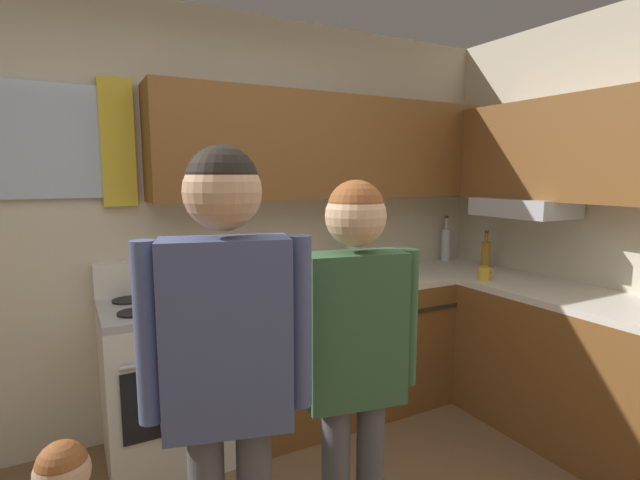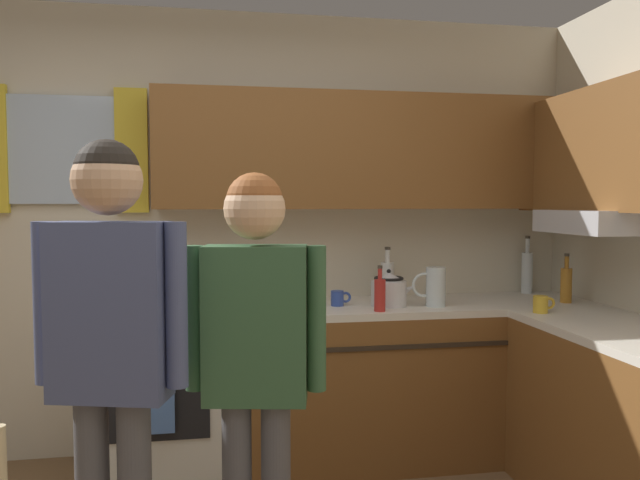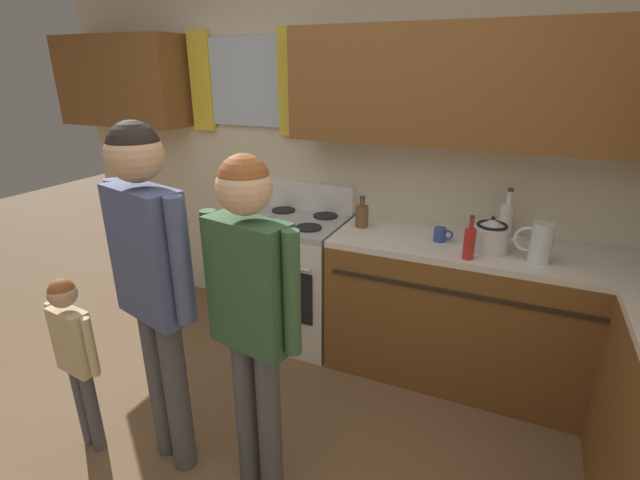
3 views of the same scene
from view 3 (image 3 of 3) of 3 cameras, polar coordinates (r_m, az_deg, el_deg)
name	(u,v)px [view 3 (image 3 of 3)]	position (r m, az deg, el deg)	size (l,w,h in m)	color
back_wall_unit	(347,129)	(3.16, 3.36, 13.68)	(4.60, 0.42, 2.60)	beige
kitchen_counter_run	(571,377)	(2.65, 28.83, -14.75)	(2.14, 2.16, 0.90)	brown
stove_oven	(297,276)	(3.30, -2.91, -4.52)	(0.66, 0.67, 1.10)	silver
bottle_squat_brown	(362,215)	(2.97, 5.26, 3.07)	(0.08, 0.08, 0.21)	brown
bottle_milk_white	(506,220)	(2.95, 22.22, 2.32)	(0.08, 0.08, 0.31)	white
bottle_sauce_red	(469,243)	(2.58, 18.14, -0.33)	(0.06, 0.06, 0.25)	red
mug_cobalt_blue	(441,235)	(2.81, 14.83, 0.66)	(0.11, 0.07, 0.08)	#2D479E
stovetop_kettle	(491,235)	(2.73, 20.59, 0.55)	(0.27, 0.20, 0.21)	silver
water_pitcher	(540,243)	(2.67, 25.76, -0.30)	(0.19, 0.11, 0.22)	silver
adult_holding_child	(151,267)	(2.12, -20.36, -3.23)	(0.51, 0.26, 1.69)	#4C4C51
adult_in_plaid	(251,298)	(1.89, -8.63, -7.18)	(0.49, 0.22, 1.58)	#4C4C51
small_child	(74,347)	(2.57, -28.35, -11.64)	(0.32, 0.13, 0.97)	#4C4C56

